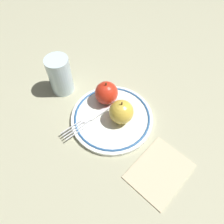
{
  "coord_description": "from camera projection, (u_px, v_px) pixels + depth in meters",
  "views": [
    {
      "loc": [
        -0.3,
        -0.12,
        0.52
      ],
      "look_at": [
        0.01,
        0.01,
        0.03
      ],
      "focal_mm": 35.0,
      "sensor_mm": 36.0,
      "label": 1
    }
  ],
  "objects": [
    {
      "name": "drinking_glass",
      "position": [
        60.0,
        75.0,
        0.63
      ],
      "size": [
        0.07,
        0.07,
        0.12
      ],
      "primitive_type": "cylinder",
      "color": "silver",
      "rests_on": "ground_plane"
    },
    {
      "name": "napkin_folded",
      "position": [
        160.0,
        171.0,
        0.53
      ],
      "size": [
        0.18,
        0.16,
        0.01
      ],
      "primitive_type": "cube",
      "rotation": [
        0.0,
        0.0,
        -0.37
      ],
      "color": "beige",
      "rests_on": "ground_plane"
    },
    {
      "name": "apple_second_whole",
      "position": [
        106.0,
        93.0,
        0.61
      ],
      "size": [
        0.07,
        0.07,
        0.07
      ],
      "color": "red",
      "rests_on": "plate"
    },
    {
      "name": "plate",
      "position": [
        112.0,
        118.0,
        0.61
      ],
      "size": [
        0.23,
        0.23,
        0.01
      ],
      "color": "white",
      "rests_on": "ground_plane"
    },
    {
      "name": "ground_plane",
      "position": [
        113.0,
        123.0,
        0.61
      ],
      "size": [
        2.0,
        2.0,
        0.0
      ],
      "primitive_type": "plane",
      "color": "#ADAC89"
    },
    {
      "name": "fork",
      "position": [
        95.0,
        116.0,
        0.6
      ],
      "size": [
        0.18,
        0.11,
        0.0
      ],
      "rotation": [
        0.0,
        0.0,
        2.64
      ],
      "color": "silver",
      "rests_on": "plate"
    },
    {
      "name": "apple_red_whole",
      "position": [
        121.0,
        112.0,
        0.57
      ],
      "size": [
        0.07,
        0.07,
        0.07
      ],
      "color": "gold",
      "rests_on": "plate"
    }
  ]
}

